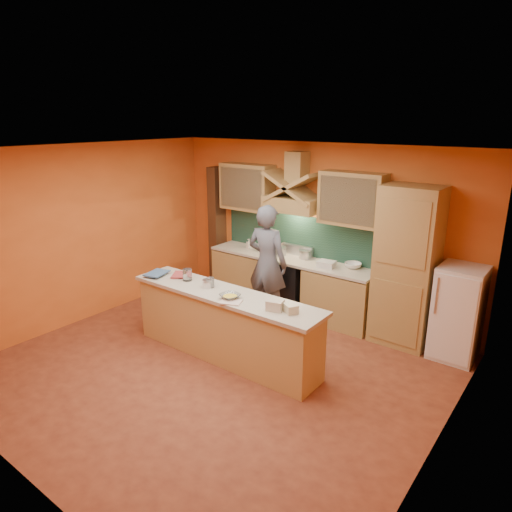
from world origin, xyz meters
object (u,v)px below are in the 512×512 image
Objects in this scene: stove at (289,284)px; fridge at (458,313)px; person at (267,263)px; kitchen_scale at (208,284)px; mixing_bowl at (230,296)px.

stove is 2.71m from fridge.
fridge is 2.85m from person.
kitchen_scale is at bearing -93.06° from stove.
stove is 0.69× the size of fridge.
fridge reaches higher than kitchen_scale.
mixing_bowl is (0.47, -1.48, 0.03)m from person.
person reaches higher than mixing_bowl.
kitchen_scale is 0.51m from mixing_bowl.
fridge is 0.69× the size of person.
kitchen_scale is at bearing -145.90° from fridge.
mixing_bowl is at bearing 104.29° from person.
mixing_bowl is at bearing -138.81° from fridge.
fridge is at bearing 41.19° from mixing_bowl.
stove is at bearing 101.13° from mixing_bowl.
person is at bearing 107.83° from mixing_bowl.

